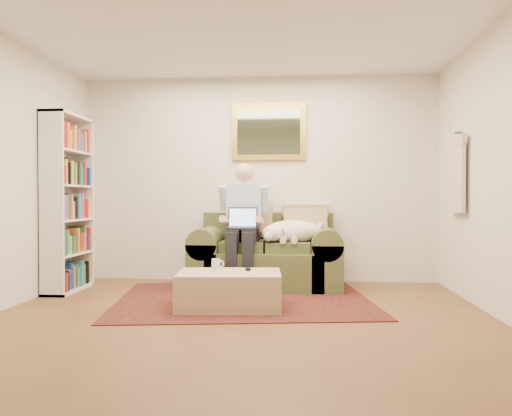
# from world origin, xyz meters

# --- Properties ---
(room_shell) EXTENTS (4.51, 5.00, 2.61)m
(room_shell) POSITION_xyz_m (0.00, 0.35, 1.30)
(room_shell) COLOR brown
(room_shell) RESTS_ON ground
(rug) EXTENTS (2.83, 2.39, 0.01)m
(rug) POSITION_xyz_m (-0.05, 1.27, 0.01)
(rug) COLOR black
(rug) RESTS_ON room_shell
(sofa) EXTENTS (1.75, 0.89, 1.05)m
(sofa) POSITION_xyz_m (0.14, 2.02, 0.30)
(sofa) COLOR #586A38
(sofa) RESTS_ON room_shell
(seated_man) EXTENTS (0.58, 0.82, 1.47)m
(seated_man) POSITION_xyz_m (-0.12, 1.86, 0.73)
(seated_man) COLOR #8C9FD8
(seated_man) RESTS_ON sofa
(laptop) EXTENTS (0.34, 0.27, 0.25)m
(laptop) POSITION_xyz_m (-0.12, 1.80, 0.77)
(laptop) COLOR black
(laptop) RESTS_ON seated_man
(sleeping_dog) EXTENTS (0.72, 0.45, 0.27)m
(sleeping_dog) POSITION_xyz_m (0.45, 1.94, 0.67)
(sleeping_dog) COLOR white
(sleeping_dog) RESTS_ON sofa
(ottoman) EXTENTS (1.01, 0.69, 0.35)m
(ottoman) POSITION_xyz_m (-0.14, 0.82, 0.18)
(ottoman) COLOR tan
(ottoman) RESTS_ON room_shell
(coffee_mug) EXTENTS (0.08, 0.08, 0.10)m
(coffee_mug) POSITION_xyz_m (-0.30, 1.01, 0.40)
(coffee_mug) COLOR white
(coffee_mug) RESTS_ON ottoman
(tv_remote) EXTENTS (0.07, 0.16, 0.02)m
(tv_remote) POSITION_xyz_m (0.03, 0.97, 0.36)
(tv_remote) COLOR black
(tv_remote) RESTS_ON ottoman
(bookshelf) EXTENTS (0.28, 0.80, 2.00)m
(bookshelf) POSITION_xyz_m (-2.10, 1.60, 1.00)
(bookshelf) COLOR white
(bookshelf) RESTS_ON room_shell
(wall_mirror) EXTENTS (0.94, 0.04, 0.72)m
(wall_mirror) POSITION_xyz_m (0.14, 2.47, 1.90)
(wall_mirror) COLOR gold
(wall_mirror) RESTS_ON room_shell
(hanging_shirt) EXTENTS (0.06, 0.52, 0.90)m
(hanging_shirt) POSITION_xyz_m (2.19, 1.60, 1.35)
(hanging_shirt) COLOR beige
(hanging_shirt) RESTS_ON room_shell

